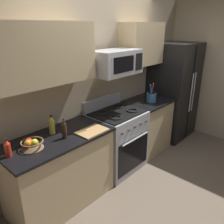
# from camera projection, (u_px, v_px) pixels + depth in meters

# --- Properties ---
(ground_plane) EXTENTS (16.00, 16.00, 0.00)m
(ground_plane) POSITION_uv_depth(u_px,v_px,m) (155.00, 186.00, 3.17)
(ground_plane) COLOR #6B5B4C
(wall_back) EXTENTS (8.00, 0.10, 2.60)m
(wall_back) POSITION_uv_depth(u_px,v_px,m) (97.00, 82.00, 3.41)
(wall_back) COLOR tan
(wall_back) RESTS_ON ground
(counter_left) EXTENTS (1.29, 0.65, 0.91)m
(counter_left) POSITION_uv_depth(u_px,v_px,m) (60.00, 171.00, 2.75)
(counter_left) COLOR tan
(counter_left) RESTS_ON ground
(range_oven) EXTENTS (0.76, 0.69, 1.09)m
(range_oven) POSITION_uv_depth(u_px,v_px,m) (117.00, 140.00, 3.46)
(range_oven) COLOR #B2B5BA
(range_oven) RESTS_ON ground
(counter_right) EXTENTS (0.80, 0.65, 0.91)m
(counter_right) POSITION_uv_depth(u_px,v_px,m) (146.00, 125.00, 4.00)
(counter_right) COLOR tan
(counter_right) RESTS_ON ground
(refrigerator) EXTENTS (0.86, 0.76, 1.81)m
(refrigerator) POSITION_uv_depth(u_px,v_px,m) (173.00, 91.00, 4.42)
(refrigerator) COLOR black
(refrigerator) RESTS_ON ground
(wall_right) EXTENTS (0.10, 8.00, 2.60)m
(wall_right) POSITION_uv_depth(u_px,v_px,m) (223.00, 72.00, 4.20)
(wall_right) COLOR tan
(wall_right) RESTS_ON ground
(microwave) EXTENTS (0.71, 0.44, 0.32)m
(microwave) POSITION_uv_depth(u_px,v_px,m) (116.00, 62.00, 3.06)
(microwave) COLOR #B2B5BA
(upper_cabinets_left) EXTENTS (1.28, 0.34, 0.65)m
(upper_cabinets_left) POSITION_uv_depth(u_px,v_px,m) (39.00, 54.00, 2.36)
(upper_cabinets_left) COLOR tan
(upper_cabinets_right) EXTENTS (0.79, 0.34, 0.65)m
(upper_cabinets_right) POSITION_uv_depth(u_px,v_px,m) (142.00, 44.00, 3.63)
(upper_cabinets_right) COLOR tan
(utensil_crock) EXTENTS (0.16, 0.16, 0.32)m
(utensil_crock) POSITION_uv_depth(u_px,v_px,m) (151.00, 97.00, 3.77)
(utensil_crock) COLOR teal
(utensil_crock) RESTS_ON counter_right
(fruit_basket) EXTENTS (0.23, 0.23, 0.11)m
(fruit_basket) POSITION_uv_depth(u_px,v_px,m) (32.00, 144.00, 2.34)
(fruit_basket) COLOR brown
(fruit_basket) RESTS_ON counter_left
(cutting_board) EXTENTS (0.36, 0.25, 0.02)m
(cutting_board) POSITION_uv_depth(u_px,v_px,m) (92.00, 131.00, 2.72)
(cutting_board) COLOR tan
(cutting_board) RESTS_ON counter_left
(bottle_hot_sauce) EXTENTS (0.06, 0.06, 0.19)m
(bottle_hot_sauce) POSITION_uv_depth(u_px,v_px,m) (7.00, 148.00, 2.18)
(bottle_hot_sauce) COLOR red
(bottle_hot_sauce) RESTS_ON counter_left
(bottle_oil) EXTENTS (0.07, 0.07, 0.23)m
(bottle_oil) POSITION_uv_depth(u_px,v_px,m) (52.00, 125.00, 2.65)
(bottle_oil) COLOR gold
(bottle_oil) RESTS_ON counter_left
(bottle_soy) EXTENTS (0.05, 0.05, 0.23)m
(bottle_soy) POSITION_uv_depth(u_px,v_px,m) (64.00, 129.00, 2.54)
(bottle_soy) COLOR #382314
(bottle_soy) RESTS_ON counter_left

